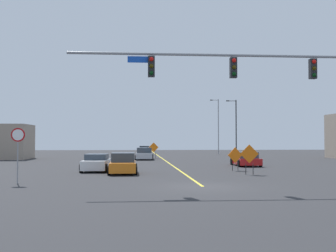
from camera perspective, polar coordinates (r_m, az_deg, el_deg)
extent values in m
plane|color=#2D2D30|center=(21.26, 4.83, -8.33)|extent=(157.43, 157.43, 0.00)
cube|color=yellow|center=(64.71, -1.45, -4.06)|extent=(0.16, 87.46, 0.01)
cylinder|color=gray|center=(21.89, 8.99, 9.60)|extent=(16.93, 0.14, 0.14)
cube|color=black|center=(23.11, 19.34, 7.45)|extent=(0.34, 0.32, 1.05)
sphere|color=red|center=(23.02, 19.51, 8.37)|extent=(0.22, 0.22, 0.22)
sphere|color=#3C3106|center=(22.96, 19.52, 7.51)|extent=(0.22, 0.22, 0.22)
sphere|color=black|center=(22.90, 19.53, 6.65)|extent=(0.22, 0.22, 0.22)
cube|color=black|center=(21.77, 9.00, 7.94)|extent=(0.34, 0.32, 1.05)
sphere|color=red|center=(21.67, 9.10, 8.93)|extent=(0.22, 0.22, 0.22)
sphere|color=#3C3106|center=(21.60, 9.10, 8.02)|extent=(0.22, 0.22, 0.22)
sphere|color=black|center=(21.55, 9.11, 7.10)|extent=(0.22, 0.22, 0.22)
cube|color=black|center=(21.20, -2.32, 8.19)|extent=(0.34, 0.32, 1.05)
sphere|color=red|center=(21.09, -2.30, 9.20)|extent=(0.22, 0.22, 0.22)
sphere|color=#3C3106|center=(21.03, -2.30, 8.27)|extent=(0.22, 0.22, 0.22)
sphere|color=black|center=(20.97, -2.30, 7.33)|extent=(0.22, 0.22, 0.22)
cube|color=#1447B7|center=(21.25, -4.10, 9.14)|extent=(1.10, 0.03, 0.32)
cylinder|color=gray|center=(24.07, -20.03, -4.76)|extent=(0.07, 0.07, 2.27)
cylinder|color=#B20F14|center=(24.04, -19.99, -1.15)|extent=(0.76, 0.03, 0.76)
cylinder|color=white|center=(24.02, -20.00, -1.15)|extent=(0.61, 0.01, 0.61)
cylinder|color=black|center=(61.85, 9.38, -0.27)|extent=(0.16, 0.16, 8.32)
cylinder|color=black|center=(61.95, 8.80, 3.44)|extent=(1.25, 0.08, 0.08)
cube|color=#262628|center=(61.81, 8.23, 3.45)|extent=(0.44, 0.24, 0.14)
cylinder|color=gray|center=(71.66, 6.97, -0.07)|extent=(0.16, 0.16, 9.42)
cylinder|color=gray|center=(71.84, 6.48, 3.57)|extent=(1.21, 0.08, 0.08)
cube|color=#262628|center=(71.72, 6.00, 3.57)|extent=(0.44, 0.24, 0.14)
cube|color=orange|center=(32.53, 9.24, -3.98)|extent=(1.20, 0.32, 1.22)
cylinder|color=black|center=(32.47, 8.87, -5.61)|extent=(0.05, 0.05, 0.57)
cylinder|color=black|center=(32.69, 9.62, -5.58)|extent=(0.05, 0.05, 0.57)
cube|color=orange|center=(28.98, 11.16, -3.79)|extent=(1.28, 0.14, 1.28)
cylinder|color=black|center=(28.98, 10.68, -5.85)|extent=(0.05, 0.05, 0.76)
cylinder|color=black|center=(29.08, 11.66, -5.83)|extent=(0.05, 0.05, 0.76)
cube|color=orange|center=(53.82, -1.99, -2.97)|extent=(1.29, 0.19, 1.29)
cylinder|color=black|center=(53.81, -2.26, -4.08)|extent=(0.05, 0.05, 0.76)
cylinder|color=black|center=(53.89, -1.73, -4.08)|extent=(0.05, 0.05, 0.76)
cube|color=black|center=(71.59, -3.27, -3.45)|extent=(1.95, 4.35, 0.69)
cube|color=#333D47|center=(71.79, -3.27, -2.96)|extent=(1.73, 2.36, 0.52)
cylinder|color=black|center=(70.08, -4.04, -3.63)|extent=(0.23, 0.64, 0.64)
cylinder|color=black|center=(70.09, -2.50, -3.64)|extent=(0.23, 0.64, 0.64)
cylinder|color=black|center=(73.11, -4.01, -3.56)|extent=(0.23, 0.64, 0.64)
cylinder|color=black|center=(73.11, -2.54, -3.57)|extent=(0.23, 0.64, 0.64)
cube|color=#B7BABF|center=(50.26, -3.28, -4.09)|extent=(2.12, 4.52, 0.68)
cube|color=#333D47|center=(50.46, -3.27, -3.34)|extent=(1.85, 2.61, 0.62)
cylinder|color=black|center=(48.74, -4.46, -4.36)|extent=(0.25, 0.65, 0.64)
cylinder|color=black|center=(48.70, -2.17, -4.37)|extent=(0.25, 0.65, 0.64)
cylinder|color=black|center=(51.85, -4.32, -4.22)|extent=(0.25, 0.65, 0.64)
cylinder|color=black|center=(51.81, -2.17, -4.22)|extent=(0.25, 0.65, 0.64)
cube|color=orange|center=(29.48, -6.23, -5.59)|extent=(1.81, 4.14, 0.66)
cube|color=#333D47|center=(29.65, -6.21, -4.31)|extent=(1.62, 2.25, 0.64)
cylinder|color=black|center=(28.09, -8.12, -6.11)|extent=(0.23, 0.64, 0.64)
cylinder|color=black|center=(28.04, -4.47, -6.13)|extent=(0.23, 0.64, 0.64)
cylinder|color=black|center=(30.96, -7.82, -5.73)|extent=(0.23, 0.64, 0.64)
cylinder|color=black|center=(30.92, -4.51, -5.74)|extent=(0.23, 0.64, 0.64)
cube|color=white|center=(32.09, -9.85, -5.25)|extent=(1.95, 4.36, 0.69)
cube|color=#333D47|center=(32.27, -9.80, -4.22)|extent=(1.68, 2.23, 0.45)
cylinder|color=black|center=(30.75, -11.88, -5.73)|extent=(0.25, 0.65, 0.64)
cylinder|color=black|center=(30.51, -8.57, -5.78)|extent=(0.25, 0.65, 0.64)
cylinder|color=black|center=(33.71, -11.02, -5.40)|extent=(0.25, 0.65, 0.64)
cylinder|color=black|center=(33.49, -8.00, -5.44)|extent=(0.25, 0.65, 0.64)
cube|color=red|center=(38.73, 10.65, -4.76)|extent=(2.06, 4.62, 0.58)
cube|color=#333D47|center=(38.48, 10.73, -3.94)|extent=(1.80, 2.46, 0.54)
cylinder|color=black|center=(40.51, 11.46, -4.82)|extent=(0.24, 0.65, 0.64)
cylinder|color=black|center=(40.09, 8.80, -4.86)|extent=(0.24, 0.65, 0.64)
cylinder|color=black|center=(37.42, 12.65, -5.04)|extent=(0.24, 0.65, 0.64)
cylinder|color=black|center=(36.97, 9.78, -5.10)|extent=(0.24, 0.65, 0.64)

